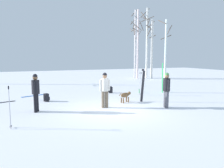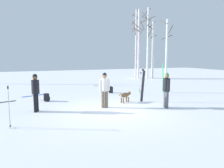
% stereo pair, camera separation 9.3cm
% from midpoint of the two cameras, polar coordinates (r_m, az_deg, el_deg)
% --- Properties ---
extents(ground_plane, '(60.00, 60.00, 0.00)m').
position_cam_midpoint_polar(ground_plane, '(10.11, 0.64, -6.98)').
color(ground_plane, white).
extents(person_0, '(0.34, 0.49, 1.72)m').
position_cam_midpoint_polar(person_0, '(10.30, -19.15, -1.55)').
color(person_0, black).
rests_on(person_0, ground_plane).
extents(person_1, '(0.52, 0.34, 1.72)m').
position_cam_midpoint_polar(person_1, '(10.50, -1.69, -0.99)').
color(person_1, '#72604C').
rests_on(person_1, ground_plane).
extents(person_2, '(0.34, 0.51, 1.72)m').
position_cam_midpoint_polar(person_2, '(10.81, 14.27, -0.98)').
color(person_2, '#4C4C56').
rests_on(person_2, ground_plane).
extents(dog, '(0.86, 0.41, 0.57)m').
position_cam_midpoint_polar(dog, '(11.82, 3.78, -2.99)').
color(dog, brown).
rests_on(dog, ground_plane).
extents(ski_pair_planted_0, '(0.20, 0.19, 1.81)m').
position_cam_midpoint_polar(ski_pair_planted_0, '(11.99, 8.27, -0.43)').
color(ski_pair_planted_0, black).
rests_on(ski_pair_planted_0, ground_plane).
extents(ski_pair_planted_1, '(0.06, 0.23, 2.04)m').
position_cam_midpoint_polar(ski_pair_planted_1, '(15.34, 13.35, 1.55)').
color(ski_pair_planted_1, green).
rests_on(ski_pair_planted_1, ground_plane).
extents(ski_pair_lying_1, '(1.72, 0.84, 0.05)m').
position_cam_midpoint_polar(ski_pair_lying_1, '(14.75, -19.16, -2.82)').
color(ski_pair_lying_1, blue).
rests_on(ski_pair_lying_1, ground_plane).
extents(ski_poles_0, '(0.07, 0.26, 1.49)m').
position_cam_midpoint_polar(ski_poles_0, '(14.04, 7.71, 0.27)').
color(ski_poles_0, '#B2B2BC').
rests_on(ski_poles_0, ground_plane).
extents(ski_poles_1, '(0.07, 0.23, 1.48)m').
position_cam_midpoint_polar(ski_poles_1, '(8.33, -25.07, -5.18)').
color(ski_poles_1, '#B2B2BC').
rests_on(ski_poles_1, ground_plane).
extents(backpack_0, '(0.34, 0.32, 0.44)m').
position_cam_midpoint_polar(backpack_0, '(12.65, -16.53, -3.40)').
color(backpack_0, black).
rests_on(backpack_0, ground_plane).
extents(backpack_1, '(0.32, 0.29, 0.44)m').
position_cam_midpoint_polar(backpack_1, '(14.88, -0.15, -1.53)').
color(backpack_1, black).
rests_on(backpack_1, ground_plane).
extents(water_bottle_0, '(0.08, 0.08, 0.28)m').
position_cam_midpoint_polar(water_bottle_0, '(15.05, 7.45, -1.81)').
color(water_bottle_0, green).
rests_on(water_bottle_0, ground_plane).
extents(water_bottle_1, '(0.07, 0.07, 0.27)m').
position_cam_midpoint_polar(water_bottle_1, '(13.19, -18.81, -3.43)').
color(water_bottle_1, red).
rests_on(water_bottle_1, ground_plane).
extents(birch_tree_1, '(1.31, 1.32, 7.57)m').
position_cam_midpoint_polar(birch_tree_1, '(24.83, 6.40, 10.44)').
color(birch_tree_1, silver).
rests_on(birch_tree_1, ground_plane).
extents(birch_tree_2, '(1.50, 1.65, 7.73)m').
position_cam_midpoint_polar(birch_tree_2, '(24.73, 7.06, 10.77)').
color(birch_tree_2, silver).
rests_on(birch_tree_2, ground_plane).
extents(birch_tree_3, '(1.67, 1.68, 7.99)m').
position_cam_midpoint_polar(birch_tree_3, '(25.70, 9.46, 11.00)').
color(birch_tree_3, silver).
rests_on(birch_tree_3, ground_plane).
extents(birch_tree_4, '(1.26, 0.82, 6.54)m').
position_cam_midpoint_polar(birch_tree_4, '(25.13, 10.73, 9.28)').
color(birch_tree_4, silver).
rests_on(birch_tree_4, ground_plane).
extents(birch_tree_5, '(1.54, 1.53, 6.37)m').
position_cam_midpoint_polar(birch_tree_5, '(24.31, 14.22, 9.01)').
color(birch_tree_5, silver).
rests_on(birch_tree_5, ground_plane).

